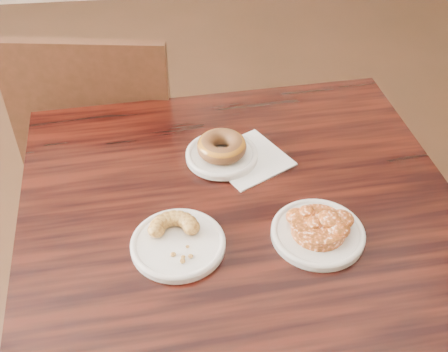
{
  "coord_description": "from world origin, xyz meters",
  "views": [
    {
      "loc": [
        -0.09,
        -1.01,
        1.53
      ],
      "look_at": [
        -0.0,
        -0.19,
        0.8
      ],
      "focal_mm": 45.0,
      "sensor_mm": 36.0,
      "label": 1
    }
  ],
  "objects": [
    {
      "name": "napkin",
      "position": [
        0.06,
        -0.09,
        0.75
      ],
      "size": [
        0.21,
        0.21,
        0.0
      ],
      "primitive_type": "cube",
      "rotation": [
        0.0,
        0.0,
        0.5
      ],
      "color": "white",
      "rests_on": "cafe_table"
    },
    {
      "name": "plate_donut",
      "position": [
        0.0,
        -0.08,
        0.76
      ],
      "size": [
        0.16,
        0.16,
        0.01
      ],
      "primitive_type": "cylinder",
      "color": "white",
      "rests_on": "napkin"
    },
    {
      "name": "cruller_fragment",
      "position": [
        -0.1,
        -0.32,
        0.78
      ],
      "size": [
        0.11,
        0.11,
        0.03
      ],
      "primitive_type": null,
      "color": "brown",
      "rests_on": "plate_cruller"
    },
    {
      "name": "floor",
      "position": [
        0.0,
        0.0,
        0.0
      ],
      "size": [
        5.0,
        5.0,
        0.0
      ],
      "primitive_type": "plane",
      "color": "black",
      "rests_on": "ground"
    },
    {
      "name": "chair_far",
      "position": [
        -0.28,
        0.4,
        0.45
      ],
      "size": [
        0.52,
        0.52,
        0.9
      ],
      "primitive_type": null,
      "rotation": [
        0.0,
        0.0,
        3.0
      ],
      "color": "black",
      "rests_on": "floor"
    },
    {
      "name": "apple_fritter",
      "position": [
        0.16,
        -0.32,
        0.78
      ],
      "size": [
        0.14,
        0.14,
        0.03
      ],
      "primitive_type": null,
      "color": "#4E2408",
      "rests_on": "plate_fritter"
    },
    {
      "name": "plate_fritter",
      "position": [
        0.16,
        -0.32,
        0.76
      ],
      "size": [
        0.18,
        0.18,
        0.01
      ],
      "primitive_type": "cylinder",
      "color": "silver",
      "rests_on": "cafe_table"
    },
    {
      "name": "plate_cruller",
      "position": [
        -0.1,
        -0.32,
        0.76
      ],
      "size": [
        0.17,
        0.17,
        0.01
      ],
      "primitive_type": "cylinder",
      "color": "white",
      "rests_on": "cafe_table"
    },
    {
      "name": "cafe_table",
      "position": [
        0.03,
        -0.25,
        0.38
      ],
      "size": [
        0.93,
        0.93,
        0.75
      ],
      "primitive_type": "cube",
      "rotation": [
        0.0,
        0.0,
        0.07
      ],
      "color": "black",
      "rests_on": "floor"
    },
    {
      "name": "glazed_donut",
      "position": [
        0.0,
        -0.08,
        0.78
      ],
      "size": [
        0.11,
        0.11,
        0.04
      ],
      "primitive_type": "torus",
      "color": "brown",
      "rests_on": "plate_donut"
    }
  ]
}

